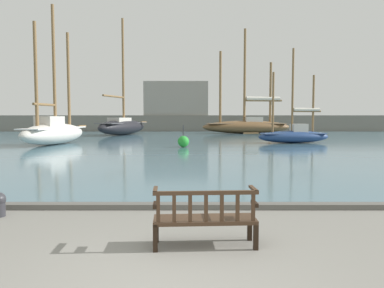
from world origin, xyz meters
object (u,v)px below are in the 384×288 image
(sailboat_centre_channel, at_px, (124,126))
(channel_buoy, at_px, (185,141))
(sailboat_nearest_starboard, at_px, (55,131))
(mooring_bollard, at_px, (0,203))
(sailboat_nearest_port, at_px, (295,134))
(sailboat_mid_port, at_px, (248,124))
(park_bench, at_px, (206,217))

(sailboat_centre_channel, xyz_separation_m, channel_buoy, (7.19, -17.51, -0.63))
(sailboat_nearest_starboard, relative_size, mooring_bollard, 19.91)
(sailboat_nearest_port, xyz_separation_m, channel_buoy, (-8.29, -3.99, -0.30))
(sailboat_mid_port, relative_size, channel_buoy, 8.62)
(park_bench, relative_size, channel_buoy, 1.13)
(mooring_bollard, bearing_deg, sailboat_mid_port, 74.27)
(park_bench, xyz_separation_m, mooring_bollard, (-4.15, 1.78, -0.20))
(sailboat_centre_channel, relative_size, mooring_bollard, 25.73)
(mooring_bollard, xyz_separation_m, channel_buoy, (3.39, 16.76, 0.19))
(sailboat_centre_channel, xyz_separation_m, sailboat_mid_port, (14.37, 3.28, 0.10))
(sailboat_mid_port, relative_size, mooring_bollard, 24.86)
(sailboat_centre_channel, height_order, mooring_bollard, sailboat_centre_channel)
(channel_buoy, bearing_deg, sailboat_nearest_starboard, 164.39)
(sailboat_nearest_port, bearing_deg, sailboat_centre_channel, 138.86)
(sailboat_nearest_starboard, distance_m, mooring_bollard, 20.30)
(sailboat_mid_port, bearing_deg, sailboat_nearest_starboard, -132.36)
(channel_buoy, bearing_deg, sailboat_nearest_port, 25.67)
(sailboat_nearest_port, distance_m, channel_buoy, 9.21)
(park_bench, distance_m, sailboat_centre_channel, 36.93)
(sailboat_nearest_starboard, bearing_deg, park_bench, -64.39)
(sailboat_centre_channel, bearing_deg, mooring_bollard, -83.68)
(sailboat_nearest_starboard, bearing_deg, sailboat_centre_channel, 81.62)
(sailboat_nearest_starboard, distance_m, sailboat_nearest_port, 17.73)
(park_bench, bearing_deg, mooring_bollard, 156.77)
(park_bench, bearing_deg, sailboat_nearest_starboard, 115.61)
(sailboat_centre_channel, relative_size, sailboat_nearest_port, 1.81)
(park_bench, xyz_separation_m, channel_buoy, (-0.76, 18.55, -0.02))
(sailboat_mid_port, distance_m, mooring_bollard, 39.02)
(park_bench, bearing_deg, channel_buoy, 92.36)
(channel_buoy, bearing_deg, mooring_bollard, -101.43)
(sailboat_nearest_starboard, bearing_deg, mooring_bollard, -72.83)
(sailboat_nearest_port, relative_size, mooring_bollard, 14.19)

